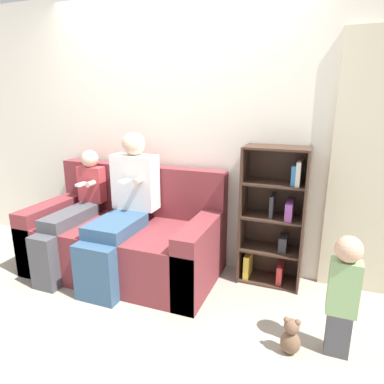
{
  "coord_description": "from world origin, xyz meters",
  "views": [
    {
      "loc": [
        1.34,
        -2.01,
        1.61
      ],
      "look_at": [
        0.34,
        0.59,
        0.83
      ],
      "focal_mm": 32.0,
      "sensor_mm": 36.0,
      "label": 1
    }
  ],
  "objects_px": {
    "child_seated": "(71,214)",
    "bookshelf": "(275,218)",
    "adult_seated": "(123,206)",
    "teddy_bear": "(291,337)",
    "toddler_standing": "(343,291)",
    "couch": "(125,240)"
  },
  "relations": [
    {
      "from": "teddy_bear",
      "to": "adult_seated",
      "type": "bearing_deg",
      "value": 162.06
    },
    {
      "from": "toddler_standing",
      "to": "teddy_bear",
      "type": "bearing_deg",
      "value": -157.8
    },
    {
      "from": "couch",
      "to": "teddy_bear",
      "type": "bearing_deg",
      "value": -20.26
    },
    {
      "from": "child_seated",
      "to": "teddy_bear",
      "type": "distance_m",
      "value": 2.14
    },
    {
      "from": "bookshelf",
      "to": "child_seated",
      "type": "bearing_deg",
      "value": -165.16
    },
    {
      "from": "child_seated",
      "to": "toddler_standing",
      "type": "xyz_separation_m",
      "value": [
        2.33,
        -0.32,
        -0.11
      ]
    },
    {
      "from": "toddler_standing",
      "to": "bookshelf",
      "type": "relative_size",
      "value": 0.67
    },
    {
      "from": "couch",
      "to": "adult_seated",
      "type": "xyz_separation_m",
      "value": [
        0.05,
        -0.09,
        0.36
      ]
    },
    {
      "from": "teddy_bear",
      "to": "toddler_standing",
      "type": "bearing_deg",
      "value": 22.2
    },
    {
      "from": "couch",
      "to": "child_seated",
      "type": "height_order",
      "value": "child_seated"
    },
    {
      "from": "adult_seated",
      "to": "child_seated",
      "type": "relative_size",
      "value": 1.18
    },
    {
      "from": "adult_seated",
      "to": "teddy_bear",
      "type": "height_order",
      "value": "adult_seated"
    },
    {
      "from": "adult_seated",
      "to": "bookshelf",
      "type": "relative_size",
      "value": 1.07
    },
    {
      "from": "adult_seated",
      "to": "child_seated",
      "type": "distance_m",
      "value": 0.54
    },
    {
      "from": "child_seated",
      "to": "bookshelf",
      "type": "bearing_deg",
      "value": 14.84
    },
    {
      "from": "toddler_standing",
      "to": "teddy_bear",
      "type": "xyz_separation_m",
      "value": [
        -0.28,
        -0.11,
        -0.33
      ]
    },
    {
      "from": "adult_seated",
      "to": "child_seated",
      "type": "xyz_separation_m",
      "value": [
        -0.52,
        -0.06,
        -0.11
      ]
    },
    {
      "from": "child_seated",
      "to": "bookshelf",
      "type": "xyz_separation_m",
      "value": [
        1.79,
        0.47,
        0.03
      ]
    },
    {
      "from": "adult_seated",
      "to": "teddy_bear",
      "type": "distance_m",
      "value": 1.7
    },
    {
      "from": "child_seated",
      "to": "toddler_standing",
      "type": "relative_size",
      "value": 1.36
    },
    {
      "from": "adult_seated",
      "to": "teddy_bear",
      "type": "xyz_separation_m",
      "value": [
        1.53,
        -0.49,
        -0.55
      ]
    },
    {
      "from": "child_seated",
      "to": "toddler_standing",
      "type": "bearing_deg",
      "value": -7.82
    }
  ]
}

